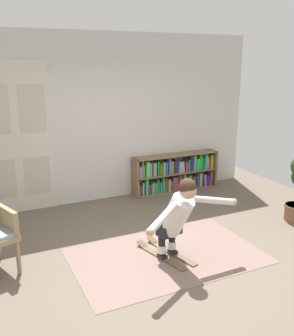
{
  "coord_description": "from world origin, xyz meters",
  "views": [
    {
      "loc": [
        -2.02,
        -3.71,
        2.4
      ],
      "look_at": [
        0.04,
        0.67,
        1.05
      ],
      "focal_mm": 40.66,
      "sensor_mm": 36.0,
      "label": 1
    }
  ],
  "objects": [
    {
      "name": "back_wall",
      "position": [
        0.0,
        2.6,
        1.45
      ],
      "size": [
        6.0,
        0.1,
        2.9
      ],
      "primitive_type": "cube",
      "color": "beige",
      "rests_on": "ground"
    },
    {
      "name": "ground_plane",
      "position": [
        0.0,
        0.0,
        0.0
      ],
      "size": [
        7.2,
        7.2,
        0.0
      ],
      "primitive_type": "plane",
      "color": "brown"
    },
    {
      "name": "rug",
      "position": [
        0.08,
        0.17,
        0.0
      ],
      "size": [
        2.4,
        1.52,
        0.01
      ],
      "primitive_type": "cube",
      "color": "#796058",
      "rests_on": "ground"
    },
    {
      "name": "bookshelf",
      "position": [
        1.47,
        2.39,
        0.33
      ],
      "size": [
        1.74,
        0.3,
        0.71
      ],
      "color": "brown",
      "rests_on": "ground"
    },
    {
      "name": "double_door",
      "position": [
        -1.36,
        2.54,
        1.23
      ],
      "size": [
        1.22,
        0.05,
        2.45
      ],
      "color": "beige",
      "rests_on": "ground"
    },
    {
      "name": "skis_pair",
      "position": [
        0.08,
        0.2,
        0.02
      ],
      "size": [
        0.48,
        0.92,
        0.07
      ],
      "color": "brown",
      "rests_on": "rug"
    },
    {
      "name": "person_skier",
      "position": [
        0.13,
        -0.02,
        0.64
      ],
      "size": [
        1.44,
        0.81,
        1.04
      ],
      "color": "white",
      "rests_on": "skis_pair"
    }
  ]
}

